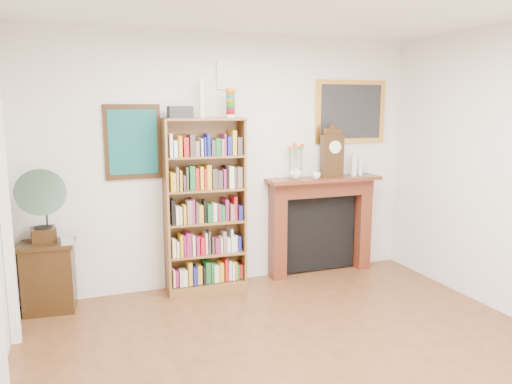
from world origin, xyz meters
TOP-DOWN VIEW (x-y plane):
  - room at (0.00, 0.00)m, footprint 4.51×5.01m
  - teal_poster at (-1.05, 2.48)m, footprint 0.58×0.04m
  - small_picture at (0.00, 2.48)m, footprint 0.26×0.04m
  - gilt_painting at (1.55, 2.48)m, footprint 0.95×0.04m
  - bookshelf at (-0.32, 2.32)m, footprint 0.89×0.36m
  - side_cabinet at (-1.94, 2.29)m, footprint 0.55×0.42m
  - fireplace at (1.13, 2.40)m, footprint 1.41×0.35m
  - gramophone at (-1.96, 2.22)m, footprint 0.51×0.61m
  - cd_stack at (-1.75, 2.18)m, footprint 0.13×0.13m
  - mantel_clock at (1.23, 2.33)m, footprint 0.26×0.17m
  - flower_vase at (0.77, 2.36)m, footprint 0.16×0.16m
  - teacup at (0.98, 2.25)m, footprint 0.13×0.13m
  - bottle_left at (1.53, 2.33)m, footprint 0.07×0.07m
  - bottle_right at (1.63, 2.34)m, footprint 0.06×0.06m

SIDE VIEW (x-z plane):
  - side_cabinet at x=-1.94m, z-range 0.00..0.70m
  - fireplace at x=1.13m, z-range 0.11..1.29m
  - cd_stack at x=-1.75m, z-range 0.70..0.78m
  - bookshelf at x=-0.32m, z-range -0.03..2.15m
  - gramophone at x=-1.96m, z-range 0.75..1.50m
  - teacup at x=0.98m, z-range 1.19..1.26m
  - flower_vase at x=0.77m, z-range 1.19..1.34m
  - bottle_right at x=1.63m, z-range 1.19..1.39m
  - bottle_left at x=1.53m, z-range 1.19..1.43m
  - room at x=0.00m, z-range -0.01..2.81m
  - mantel_clock at x=1.23m, z-range 1.17..1.75m
  - teal_poster at x=-1.05m, z-range 1.26..2.04m
  - gilt_painting at x=1.55m, z-range 1.58..2.33m
  - small_picture at x=0.00m, z-range 2.20..2.50m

